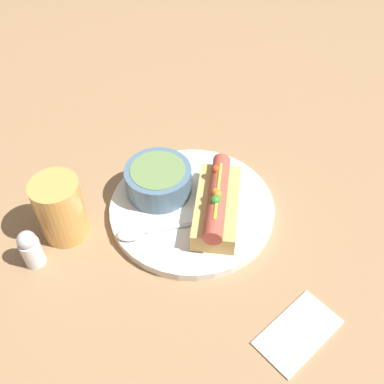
% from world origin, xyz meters
% --- Properties ---
extents(ground_plane, '(4.00, 4.00, 0.00)m').
position_xyz_m(ground_plane, '(0.00, 0.00, 0.00)').
color(ground_plane, '#93704C').
extents(dinner_plate, '(0.26, 0.26, 0.02)m').
position_xyz_m(dinner_plate, '(0.00, 0.00, 0.01)').
color(dinner_plate, white).
rests_on(dinner_plate, ground_plane).
extents(hot_dog, '(0.16, 0.14, 0.06)m').
position_xyz_m(hot_dog, '(0.01, -0.04, 0.04)').
color(hot_dog, tan).
rests_on(hot_dog, dinner_plate).
extents(soup_bowl, '(0.11, 0.11, 0.05)m').
position_xyz_m(soup_bowl, '(-0.01, 0.06, 0.04)').
color(soup_bowl, slate).
rests_on(soup_bowl, dinner_plate).
extents(spoon, '(0.14, 0.11, 0.01)m').
position_xyz_m(spoon, '(-0.09, 0.02, 0.02)').
color(spoon, '#B7B7BC').
rests_on(spoon, dinner_plate).
extents(drinking_glass, '(0.07, 0.07, 0.10)m').
position_xyz_m(drinking_glass, '(-0.16, 0.12, 0.05)').
color(drinking_glass, '#D8994C').
rests_on(drinking_glass, ground_plane).
extents(napkin, '(0.12, 0.07, 0.01)m').
position_xyz_m(napkin, '(-0.06, -0.24, 0.00)').
color(napkin, white).
rests_on(napkin, ground_plane).
extents(salt_shaker, '(0.03, 0.03, 0.07)m').
position_xyz_m(salt_shaker, '(-0.22, 0.11, 0.03)').
color(salt_shaker, silver).
rests_on(salt_shaker, ground_plane).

